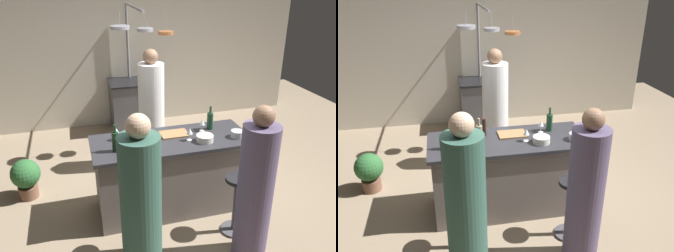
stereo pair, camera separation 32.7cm
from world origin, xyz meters
TOP-DOWN VIEW (x-y plane):
  - ground_plane at (0.00, 0.00)m, footprint 9.00×9.00m
  - back_wall at (0.00, 2.85)m, footprint 6.40×0.16m
  - kitchen_island at (0.00, 0.00)m, footprint 1.80×0.72m
  - stove_range at (0.00, 2.45)m, footprint 0.80×0.64m
  - chef at (0.03, 1.09)m, footprint 0.36×0.36m
  - bar_stool_left at (-0.52, -0.62)m, footprint 0.28×0.28m
  - guest_left at (-0.57, -1.01)m, footprint 0.35×0.35m
  - bar_stool_right at (0.53, -0.62)m, footprint 0.28×0.28m
  - guest_right at (0.52, -0.97)m, footprint 0.34×0.34m
  - overhead_pot_rack at (-0.01, 1.91)m, footprint 0.90×1.42m
  - potted_plant at (-1.69, 0.67)m, footprint 0.36×0.36m
  - cutting_board at (0.06, 0.11)m, footprint 0.32×0.22m
  - pepper_mill at (-0.25, 0.16)m, footprint 0.05×0.05m
  - wine_bottle_red at (-0.64, -0.11)m, footprint 0.07×0.07m
  - wine_bottle_white at (-0.34, -0.08)m, footprint 0.07×0.07m
  - wine_bottle_green at (0.52, 0.15)m, footprint 0.07×0.07m
  - wine_glass_by_chef at (0.41, 0.12)m, footprint 0.07×0.07m
  - wine_glass_near_right_guest at (0.18, -0.08)m, footprint 0.07×0.07m
  - wine_glass_near_left_guest at (-0.60, 0.15)m, footprint 0.07×0.07m
  - mixing_bowl_ceramic at (0.34, -0.15)m, footprint 0.19×0.19m
  - mixing_bowl_steel at (0.73, -0.15)m, footprint 0.14×0.14m
  - mixing_bowl_blue at (-0.42, 0.09)m, footprint 0.19×0.19m

SIDE VIEW (x-z plane):
  - ground_plane at x=0.00m, z-range 0.00..0.00m
  - potted_plant at x=-1.69m, z-range 0.04..0.56m
  - bar_stool_left at x=-0.52m, z-range 0.04..0.72m
  - bar_stool_right at x=0.53m, z-range 0.04..0.72m
  - stove_range at x=0.00m, z-range 0.00..0.89m
  - kitchen_island at x=0.00m, z-range 0.00..0.90m
  - guest_right at x=0.52m, z-range -0.06..1.54m
  - guest_left at x=-0.57m, z-range -0.06..1.59m
  - chef at x=0.03m, z-range -0.06..1.64m
  - cutting_board at x=0.06m, z-range 0.90..0.92m
  - mixing_bowl_blue at x=-0.42m, z-range 0.90..0.97m
  - mixing_bowl_ceramic at x=0.34m, z-range 0.90..0.97m
  - mixing_bowl_steel at x=0.73m, z-range 0.90..0.98m
  - pepper_mill at x=-0.25m, z-range 0.90..1.11m
  - wine_glass_by_chef at x=0.41m, z-range 0.93..1.08m
  - wine_glass_near_right_guest at x=0.18m, z-range 0.93..1.08m
  - wine_glass_near_left_guest at x=-0.60m, z-range 0.93..1.08m
  - wine_bottle_green at x=0.52m, z-range 0.86..1.15m
  - wine_bottle_red at x=-0.64m, z-range 0.86..1.16m
  - wine_bottle_white at x=-0.34m, z-range 0.86..1.18m
  - back_wall at x=0.00m, z-range 0.00..2.60m
  - overhead_pot_rack at x=-0.01m, z-range 0.60..2.77m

